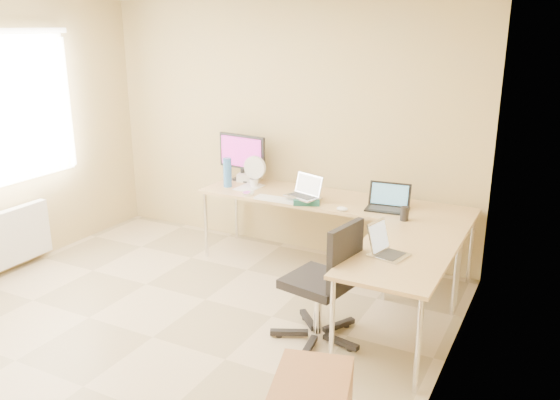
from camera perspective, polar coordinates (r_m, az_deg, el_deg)
The scene contains 21 objects.
floor at distance 4.70m, azimuth -12.56°, elevation -13.18°, with size 4.50×4.50×0.00m, color tan.
wall_back at distance 6.04m, azimuth 0.42°, elevation 7.20°, with size 4.50×4.50×0.00m, color tan.
wall_right at distance 3.28m, azimuth 15.33°, elevation -2.03°, with size 4.50×4.50×0.00m, color tan.
desk_main at distance 5.64m, azimuth 5.11°, elevation -3.44°, with size 2.65×0.70×0.73m, color tan.
desk_return at distance 4.49m, azimuth 11.79°, elevation -9.40°, with size 0.70×1.30×0.73m, color tan.
monitor at distance 6.13m, azimuth -3.78°, elevation 4.25°, with size 0.58×0.19×0.50m, color black.
book_stack at distance 5.44m, azimuth 2.67°, elevation 0.16°, with size 0.24×0.33×0.05m, color #1C584B.
laptop_center at distance 5.35m, azimuth 2.30°, elevation 1.34°, with size 0.32×0.24×0.21m, color silver.
laptop_black at distance 5.23m, azimuth 10.68°, elevation 0.25°, with size 0.38×0.28×0.24m, color black.
keyboard at distance 5.44m, azimuth -0.07°, elevation 0.03°, with size 0.48×0.14×0.02m, color white.
mouse at distance 5.18m, azimuth 6.22°, elevation -0.88°, with size 0.11×0.07×0.04m, color white.
mug at distance 5.89m, azimuth -2.61°, elevation 1.70°, with size 0.10×0.10×0.09m, color white.
cd_stack at distance 5.63m, azimuth -3.15°, elevation 0.63°, with size 0.11×0.11×0.03m, color silver.
water_bottle at distance 5.91m, azimuth -5.25°, elevation 2.75°, with size 0.09×0.09×0.30m, color #3871B8.
papers at distance 5.89m, azimuth -3.10°, elevation 1.26°, with size 0.21×0.30×0.01m, color white.
white_box at distance 6.14m, azimuth -3.12°, elevation 2.27°, with size 0.23×0.16×0.08m, color silver.
desk_fan at distance 5.89m, azimuth -2.30°, elevation 2.75°, with size 0.24×0.24×0.30m, color silver.
black_cup at distance 5.00m, azimuth 12.29°, elevation -1.34°, with size 0.07×0.07×0.12m, color black.
laptop_return at distance 4.21m, azimuth 10.85°, elevation -4.26°, with size 0.23×0.29×0.20m, color silver.
office_chair at distance 4.37m, azimuth 3.83°, elevation -7.83°, with size 0.59×0.59×0.99m, color black.
radiator at distance 6.19m, azimuth -24.99°, elevation -3.31°, with size 0.09×0.80×0.55m, color white.
Camera 1 is at (2.71, -3.05, 2.34)m, focal length 36.75 mm.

